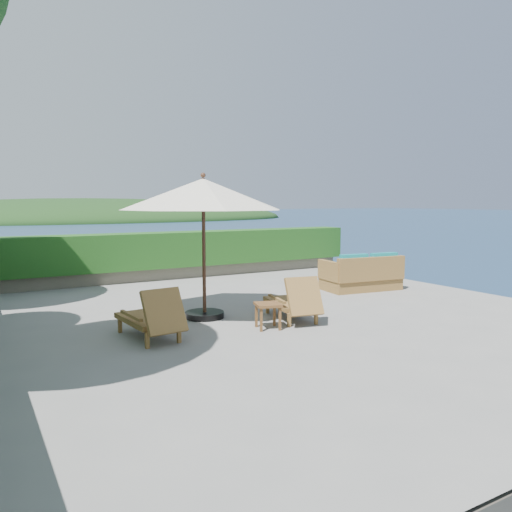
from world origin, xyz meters
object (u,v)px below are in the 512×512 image
side_table (268,308)px  wicker_loveseat (362,275)px  patio_umbrella (203,196)px  lounge_left (152,317)px  lounge_right (294,301)px

side_table → wicker_loveseat: size_ratio=0.26×
patio_umbrella → lounge_left: (-1.37, -0.97, -1.97)m
patio_umbrella → side_table: (0.62, -1.33, -1.97)m
lounge_right → patio_umbrella: bearing=154.4°
patio_umbrella → wicker_loveseat: patio_umbrella is taller
side_table → wicker_loveseat: 4.62m
patio_umbrella → lounge_left: patio_umbrella is taller
patio_umbrella → wicker_loveseat: (4.72, 0.79, -1.97)m
lounge_right → wicker_loveseat: (3.36, 1.83, 0.00)m
patio_umbrella → wicker_loveseat: 5.18m
lounge_right → side_table: size_ratio=3.07×
wicker_loveseat → side_table: bearing=-145.6°
lounge_right → side_table: 0.80m
side_table → wicker_loveseat: bearing=27.3°
side_table → wicker_loveseat: (4.10, 2.12, -0.00)m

